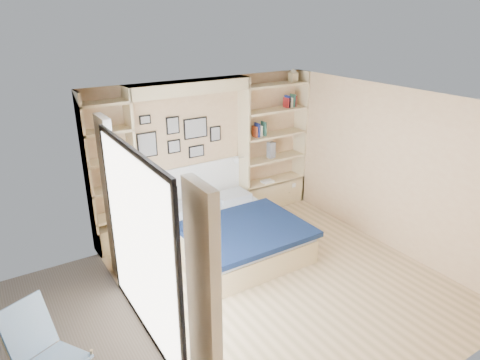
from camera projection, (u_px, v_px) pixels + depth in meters
ground at (282, 279)px, 5.99m from camera, size 4.50×4.50×0.00m
room_shell at (204, 179)px, 6.60m from camera, size 4.50×4.50×4.50m
bed at (233, 232)px, 6.68m from camera, size 1.74×2.23×1.07m
photo_gallery at (179, 136)px, 6.92m from camera, size 1.48×0.02×0.82m
reading_lamps at (195, 168)px, 7.01m from camera, size 1.92×0.12×0.15m
shelf_decor at (263, 121)px, 7.54m from camera, size 3.54×0.23×2.03m
deck_chair at (42, 347)px, 4.23m from camera, size 0.79×0.96×0.84m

